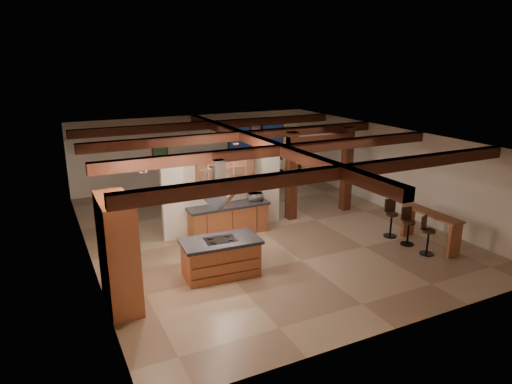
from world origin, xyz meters
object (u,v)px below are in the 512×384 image
(kitchen_island, at_px, (221,257))
(dining_table, at_px, (214,198))
(sofa, at_px, (264,176))
(bar_counter, at_px, (431,224))

(kitchen_island, distance_m, dining_table, 5.26)
(kitchen_island, height_order, dining_table, kitchen_island)
(kitchen_island, xyz_separation_m, sofa, (4.91, 7.25, -0.19))
(kitchen_island, distance_m, bar_counter, 6.08)
(dining_table, distance_m, bar_counter, 7.27)
(sofa, bearing_deg, kitchen_island, 59.53)
(dining_table, bearing_deg, bar_counter, -64.88)
(sofa, bearing_deg, dining_table, 39.46)
(bar_counter, bearing_deg, dining_table, 125.96)
(kitchen_island, xyz_separation_m, dining_table, (1.74, 4.96, -0.12))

